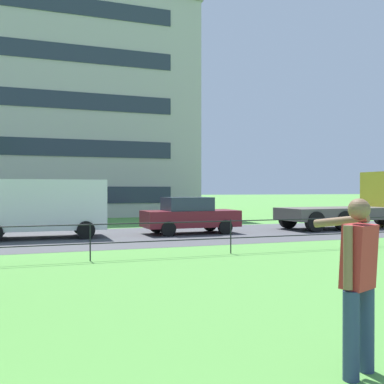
{
  "coord_description": "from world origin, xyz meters",
  "views": [
    {
      "loc": [
        -1.57,
        2.52,
        1.87
      ],
      "look_at": [
        1.31,
        10.45,
        1.82
      ],
      "focal_mm": 42.83,
      "sensor_mm": 36.0,
      "label": 1
    }
  ],
  "objects": [
    {
      "name": "street_strip",
      "position": [
        0.0,
        20.39,
        0.0
      ],
      "size": [
        80.0,
        7.64,
        0.01
      ],
      "primitive_type": "cube",
      "color": "#4C4C51",
      "rests_on": "ground"
    },
    {
      "name": "park_fence",
      "position": [
        0.0,
        14.64,
        0.67
      ],
      "size": [
        32.31,
        0.04,
        1.0
      ],
      "color": "black",
      "rests_on": "ground"
    },
    {
      "name": "car_maroon_left",
      "position": [
        4.91,
        20.68,
        0.78
      ],
      "size": [
        4.03,
        1.86,
        1.54
      ],
      "color": "maroon",
      "rests_on": "ground"
    },
    {
      "name": "person_thrower",
      "position": [
        1.56,
        6.26,
        0.96
      ],
      "size": [
        0.48,
        0.86,
        1.78
      ],
      "color": "navy",
      "rests_on": "ground"
    },
    {
      "name": "panel_van_right",
      "position": [
        -1.14,
        20.96,
        1.27
      ],
      "size": [
        5.03,
        2.17,
        2.24
      ],
      "color": "white",
      "rests_on": "ground"
    },
    {
      "name": "flatbed_truck_far_right",
      "position": [
        14.29,
        20.64,
        1.22
      ],
      "size": [
        7.36,
        2.59,
        2.75
      ],
      "color": "yellow",
      "rests_on": "ground"
    }
  ]
}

